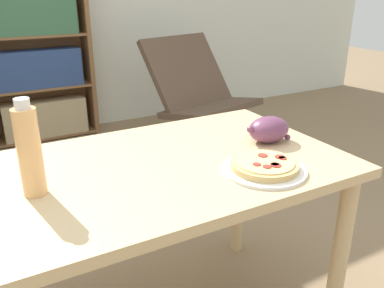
# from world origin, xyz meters

# --- Properties ---
(dining_table) EXTENTS (1.34, 0.75, 0.72)m
(dining_table) POSITION_xyz_m (0.03, -0.01, 0.63)
(dining_table) COLOR #D1B27F
(dining_table) RESTS_ON ground_plane
(pizza_on_plate) EXTENTS (0.27, 0.27, 0.04)m
(pizza_on_plate) POSITION_xyz_m (0.35, -0.22, 0.74)
(pizza_on_plate) COLOR white
(pizza_on_plate) RESTS_ON dining_table
(grape_bunch) EXTENTS (0.18, 0.12, 0.10)m
(grape_bunch) POSITION_xyz_m (0.52, -0.02, 0.77)
(grape_bunch) COLOR #6B3856
(grape_bunch) RESTS_ON dining_table
(drink_bottle) EXTENTS (0.07, 0.07, 0.28)m
(drink_bottle) POSITION_xyz_m (-0.31, -0.03, 0.86)
(drink_bottle) COLOR #EFB270
(drink_bottle) RESTS_ON dining_table
(lounge_chair_far) EXTENTS (0.85, 0.91, 0.88)m
(lounge_chair_far) POSITION_xyz_m (1.20, 1.62, 0.29)
(lounge_chair_far) COLOR slate
(lounge_chair_far) RESTS_ON ground_plane
(bookshelf) EXTENTS (0.89, 0.26, 1.33)m
(bookshelf) POSITION_xyz_m (0.10, 2.47, 0.63)
(bookshelf) COLOR brown
(bookshelf) RESTS_ON ground_plane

